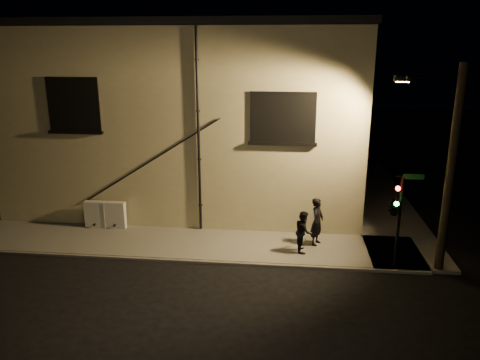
# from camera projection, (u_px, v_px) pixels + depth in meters

# --- Properties ---
(ground) EXTENTS (90.00, 90.00, 0.00)m
(ground) POSITION_uv_depth(u_px,v_px,m) (234.00, 264.00, 17.17)
(ground) COLOR black
(sidewalk) EXTENTS (21.00, 16.00, 0.12)m
(sidewalk) POSITION_uv_depth(u_px,v_px,m) (272.00, 221.00, 21.22)
(sidewalk) COLOR #605F56
(sidewalk) RESTS_ON ground
(building) EXTENTS (16.20, 12.23, 8.80)m
(building) POSITION_uv_depth(u_px,v_px,m) (198.00, 110.00, 24.84)
(building) COLOR #BCB387
(building) RESTS_ON ground
(utility_cabinet) EXTENTS (1.78, 0.30, 1.17)m
(utility_cabinet) POSITION_uv_depth(u_px,v_px,m) (105.00, 215.00, 20.16)
(utility_cabinet) COLOR beige
(utility_cabinet) RESTS_ON sidewalk
(pedestrian_a) EXTENTS (0.70, 0.82, 1.91)m
(pedestrian_a) POSITION_uv_depth(u_px,v_px,m) (317.00, 222.00, 18.36)
(pedestrian_a) COLOR black
(pedestrian_a) RESTS_ON sidewalk
(pedestrian_b) EXTENTS (0.64, 0.80, 1.60)m
(pedestrian_b) POSITION_uv_depth(u_px,v_px,m) (303.00, 231.00, 17.79)
(pedestrian_b) COLOR black
(pedestrian_b) RESTS_ON sidewalk
(traffic_signal) EXTENTS (1.34, 2.02, 3.41)m
(traffic_signal) POSITION_uv_depth(u_px,v_px,m) (395.00, 206.00, 16.10)
(traffic_signal) COLOR black
(traffic_signal) RESTS_ON sidewalk
(streetlamp_pole) EXTENTS (2.03, 1.39, 7.24)m
(streetlamp_pole) POSITION_uv_depth(u_px,v_px,m) (448.00, 166.00, 15.63)
(streetlamp_pole) COLOR black
(streetlamp_pole) RESTS_ON ground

